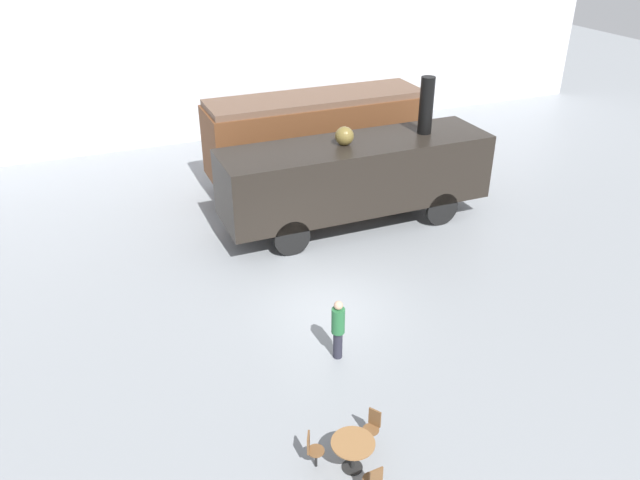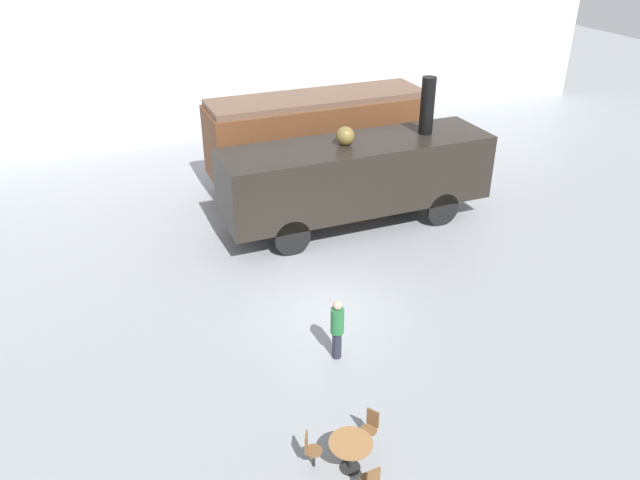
{
  "view_description": "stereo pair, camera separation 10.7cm",
  "coord_description": "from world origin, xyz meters",
  "px_view_note": "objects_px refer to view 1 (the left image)",
  "views": [
    {
      "loc": [
        -5.99,
        -13.86,
        10.36
      ],
      "look_at": [
        0.16,
        1.0,
        1.6
      ],
      "focal_mm": 35.0,
      "sensor_mm": 36.0,
      "label": 1
    },
    {
      "loc": [
        -5.89,
        -13.9,
        10.36
      ],
      "look_at": [
        0.16,
        1.0,
        1.6
      ],
      "focal_mm": 35.0,
      "sensor_mm": 36.0,
      "label": 2
    }
  ],
  "objects_px": {
    "cafe_table_near": "(353,447)",
    "steam_locomotive": "(357,174)",
    "visitor_person": "(338,327)",
    "passenger_coach_wooden": "(316,132)",
    "cafe_chair_0": "(312,448)"
  },
  "relations": [
    {
      "from": "cafe_chair_0",
      "to": "passenger_coach_wooden",
      "type": "bearing_deg",
      "value": 93.5
    },
    {
      "from": "passenger_coach_wooden",
      "to": "visitor_person",
      "type": "bearing_deg",
      "value": -109.46
    },
    {
      "from": "cafe_chair_0",
      "to": "cafe_table_near",
      "type": "bearing_deg",
      "value": 0.0
    },
    {
      "from": "passenger_coach_wooden",
      "to": "cafe_chair_0",
      "type": "bearing_deg",
      "value": -112.53
    },
    {
      "from": "passenger_coach_wooden",
      "to": "steam_locomotive",
      "type": "height_order",
      "value": "steam_locomotive"
    },
    {
      "from": "passenger_coach_wooden",
      "to": "cafe_chair_0",
      "type": "distance_m",
      "value": 14.98
    },
    {
      "from": "passenger_coach_wooden",
      "to": "visitor_person",
      "type": "distance_m",
      "value": 11.43
    },
    {
      "from": "steam_locomotive",
      "to": "visitor_person",
      "type": "height_order",
      "value": "steam_locomotive"
    },
    {
      "from": "cafe_chair_0",
      "to": "visitor_person",
      "type": "distance_m",
      "value": 3.62
    },
    {
      "from": "passenger_coach_wooden",
      "to": "cafe_table_near",
      "type": "xyz_separation_m",
      "value": [
        -4.96,
        -14.11,
        -1.61
      ]
    },
    {
      "from": "cafe_table_near",
      "to": "visitor_person",
      "type": "relative_size",
      "value": 0.53
    },
    {
      "from": "passenger_coach_wooden",
      "to": "cafe_table_near",
      "type": "bearing_deg",
      "value": -109.36
    },
    {
      "from": "steam_locomotive",
      "to": "visitor_person",
      "type": "bearing_deg",
      "value": -118.75
    },
    {
      "from": "cafe_table_near",
      "to": "steam_locomotive",
      "type": "bearing_deg",
      "value": 64.36
    },
    {
      "from": "steam_locomotive",
      "to": "visitor_person",
      "type": "distance_m",
      "value": 7.67
    }
  ]
}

